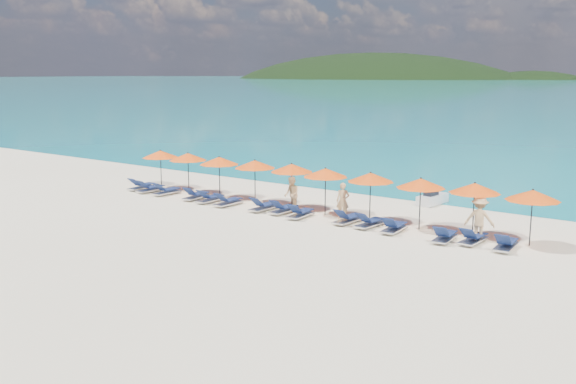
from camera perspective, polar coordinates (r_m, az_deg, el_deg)
The scene contains 32 objects.
ground at distance 27.70m, azimuth -3.72°, elevation -3.36°, with size 1400.00×1400.00×0.00m, color beige.
headland_main at distance 645.65m, azimuth 7.25°, elevation 6.58°, with size 374.00×242.00×126.50m.
headland_small at distance 605.54m, azimuth 20.72°, elevation 6.01°, with size 162.00×126.00×85.50m.
jetski at distance 33.66m, azimuth 12.71°, elevation -0.57°, with size 0.93×2.10×0.73m.
beachgoer_a at distance 29.66m, azimuth 4.90°, elevation -0.79°, with size 0.61×0.40×1.67m, color tan.
beachgoer_b at distance 30.93m, azimuth 0.32°, elevation -0.22°, with size 0.84×0.48×1.73m, color tan.
beachgoer_c at distance 26.72m, azimuth 16.66°, elevation -2.29°, with size 1.18×0.55×1.83m, color tan.
umbrella_0 at distance 37.76m, azimuth -11.28°, elevation 3.32°, with size 2.10×2.10×2.28m.
umbrella_1 at distance 36.29m, azimuth -8.89°, elevation 3.11°, with size 2.10×2.10×2.28m.
umbrella_2 at distance 34.43m, azimuth -6.14°, elevation 2.78°, with size 2.10×2.10×2.28m.
umbrella_3 at distance 32.99m, azimuth -2.96°, elevation 2.48°, with size 2.10×2.10×2.28m.
umbrella_4 at distance 31.64m, azimuth 0.33°, elevation 2.15°, with size 2.10×2.10×2.28m.
umbrella_5 at distance 30.21m, azimuth 3.35°, elevation 1.72°, with size 2.10×2.10×2.28m.
umbrella_6 at distance 29.09m, azimuth 7.35°, elevation 1.31°, with size 2.10×2.10×2.28m.
umbrella_7 at distance 27.88m, azimuth 11.72°, elevation 0.77°, with size 2.10×2.10×2.28m.
umbrella_8 at distance 27.25m, azimuth 16.27°, elevation 0.34°, with size 2.10×2.10×2.28m.
umbrella_9 at distance 26.39m, azimuth 20.93°, elevation -0.27°, with size 2.10×2.10×2.28m.
lounger_0 at distance 37.83m, azimuth -12.89°, elevation 0.54°, with size 0.67×1.72×0.66m.
lounger_1 at distance 36.93m, azimuth -12.11°, elevation 0.33°, with size 0.68×1.72×0.66m.
lounger_2 at distance 35.96m, azimuth -10.76°, elevation 0.11°, with size 0.64×1.71×0.66m.
lounger_3 at distance 34.39m, azimuth -8.19°, elevation -0.29°, with size 0.79×1.75×0.66m.
lounger_4 at distance 33.52m, azimuth -6.92°, elevation -0.54°, with size 0.62×1.70×0.66m.
lounger_5 at distance 32.58m, azimuth -5.36°, elevation -0.83°, with size 0.63×1.70×0.66m.
lounger_6 at distance 31.32m, azimuth -2.17°, elevation -1.26°, with size 0.67×1.72×0.66m.
lounger_7 at distance 30.70m, azimuth -0.40°, elevation -1.50°, with size 0.66×1.71×0.66m.
lounger_8 at distance 29.79m, azimuth 1.11°, elevation -1.88°, with size 0.77×1.75×0.66m.
lounger_9 at distance 28.80m, azimuth 5.34°, elevation -2.36°, with size 0.71×1.73×0.66m.
lounger_10 at distance 28.21m, azimuth 7.29°, elevation -2.68°, with size 0.77×1.75×0.66m.
lounger_11 at distance 27.50m, azimuth 9.41°, elevation -3.08°, with size 0.77×1.75×0.66m.
lounger_12 at distance 26.41m, azimuth 13.77°, elevation -3.82°, with size 0.79×1.75×0.66m.
lounger_13 at distance 26.39m, azimuth 16.15°, elevation -3.95°, with size 0.71×1.73×0.66m.
lounger_14 at distance 25.87m, azimuth 18.81°, elevation -4.39°, with size 0.76×1.75×0.66m.
Camera 1 is at (17.49, -20.42, 6.69)m, focal length 40.00 mm.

